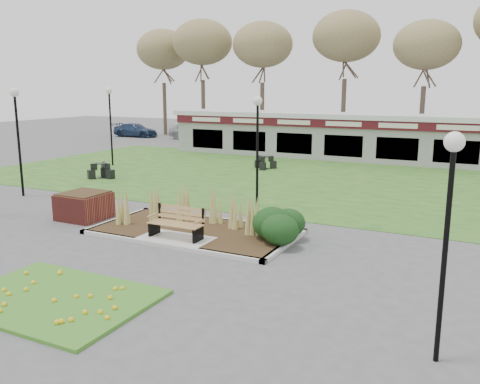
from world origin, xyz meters
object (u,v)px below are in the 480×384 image
at_px(brick_planter, 84,206).
at_px(bistro_set_c, 265,165).
at_px(food_pavilion, 350,136).
at_px(car_blue, 136,130).
at_px(lamp_post_near_left, 17,118).
at_px(lamp_post_near_right, 450,198).
at_px(lamp_post_mid_right, 257,127).
at_px(lamp_post_far_left, 110,109).
at_px(car_black, 219,131).
at_px(bistro_set_a, 102,173).
at_px(park_bench, 177,222).
at_px(car_silver, 194,130).

height_order(brick_planter, bistro_set_c, brick_planter).
relative_size(food_pavilion, car_blue, 5.83).
height_order(food_pavilion, bistro_set_c, food_pavilion).
bearing_deg(brick_planter, car_blue, 124.70).
xyz_separation_m(lamp_post_near_left, bistro_set_c, (6.29, 11.19, -3.04)).
distance_m(brick_planter, lamp_post_near_right, 13.13).
bearing_deg(lamp_post_mid_right, car_blue, 136.96).
xyz_separation_m(lamp_post_mid_right, lamp_post_far_left, (-11.98, 5.67, 0.22)).
xyz_separation_m(lamp_post_mid_right, car_black, (-13.63, 21.62, -2.37)).
distance_m(lamp_post_near_left, bistro_set_a, 5.67).
xyz_separation_m(park_bench, bistro_set_c, (-3.21, 13.67, -0.34)).
xyz_separation_m(lamp_post_near_left, car_silver, (-5.81, 23.25, -2.48)).
bearing_deg(bistro_set_c, lamp_post_far_left, -161.41).
relative_size(park_bench, bistro_set_c, 1.33).
bearing_deg(car_blue, lamp_post_far_left, -150.47).
bearing_deg(bistro_set_a, lamp_post_far_left, 123.48).
xyz_separation_m(food_pavilion, car_blue, (-21.51, 5.75, -0.86)).
distance_m(park_bench, food_pavilion, 19.73).
xyz_separation_m(lamp_post_near_left, car_blue, (-12.01, 22.98, -2.68)).
distance_m(lamp_post_mid_right, lamp_post_far_left, 13.26).
distance_m(bistro_set_a, car_black, 19.88).
relative_size(lamp_post_mid_right, car_blue, 1.00).
distance_m(lamp_post_near_right, bistro_set_a, 20.51).
relative_size(bistro_set_c, car_silver, 0.27).
xyz_separation_m(food_pavilion, bistro_set_a, (-9.39, -12.44, -1.21)).
height_order(park_bench, bistro_set_a, park_bench).
height_order(lamp_post_near_left, lamp_post_far_left, lamp_post_far_left).
relative_size(park_bench, lamp_post_near_right, 0.44).
relative_size(park_bench, food_pavilion, 0.07).
xyz_separation_m(food_pavilion, lamp_post_near_right, (7.71, -23.46, 1.36)).
bearing_deg(lamp_post_near_left, car_blue, 117.60).
xyz_separation_m(lamp_post_near_right, bistro_set_a, (-17.10, 11.02, -2.57)).
bearing_deg(lamp_post_near_left, food_pavilion, 61.14).
distance_m(brick_planter, car_blue, 30.06).
bearing_deg(car_black, park_bench, -156.13).
height_order(brick_planter, car_blue, car_blue).
relative_size(food_pavilion, bistro_set_c, 19.29).
bearing_deg(lamp_post_near_right, park_bench, 154.06).
height_order(lamp_post_far_left, car_black, lamp_post_far_left).
xyz_separation_m(brick_planter, bistro_set_c, (1.19, 12.92, -0.23)).
relative_size(brick_planter, car_black, 0.35).
height_order(brick_planter, car_black, car_black).
distance_m(food_pavilion, bistro_set_c, 6.95).
bearing_deg(lamp_post_near_left, bistro_set_c, 60.66).
bearing_deg(park_bench, lamp_post_far_left, 137.34).
relative_size(park_bench, lamp_post_far_left, 0.38).
bearing_deg(lamp_post_near_right, lamp_post_mid_right, 129.99).
relative_size(park_bench, brick_planter, 1.13).
bearing_deg(park_bench, lamp_post_near_left, 165.34).
height_order(lamp_post_near_left, lamp_post_near_right, lamp_post_near_left).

